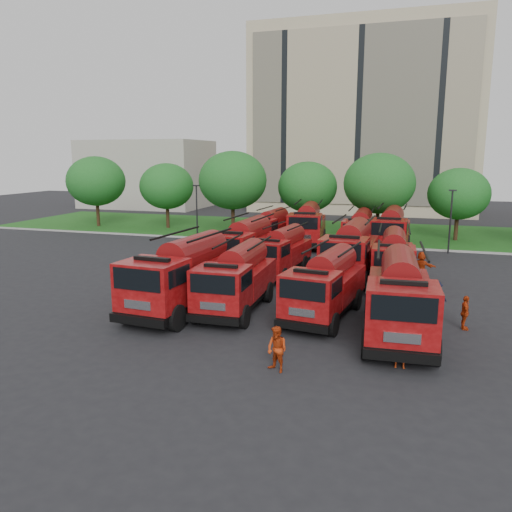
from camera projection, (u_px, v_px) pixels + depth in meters
The scene contains 31 objects.
ground at pixel (238, 297), 27.65m from camera, with size 140.00×140.00×0.00m, color black.
lawn at pixel (320, 231), 51.99m from camera, with size 70.00×16.00×0.12m, color #184713.
curb at pixel (304, 243), 44.40m from camera, with size 70.00×0.30×0.14m, color gray.
apartment_building at pixel (364, 121), 69.51m from camera, with size 30.00×14.18×25.00m.
side_building at pixel (148, 174), 76.57m from camera, with size 18.00×12.00×10.00m, color #9B978A.
tree_0 at pixel (96, 181), 54.23m from camera, with size 6.30×6.30×7.70m.
tree_1 at pixel (167, 186), 52.94m from camera, with size 5.71×5.71×6.98m.
tree_2 at pixel (233, 180), 49.05m from camera, with size 6.72×6.72×8.22m.
tree_3 at pixel (308, 187), 49.50m from camera, with size 5.88×5.88×7.19m.
tree_4 at pixel (379, 183), 45.96m from camera, with size 6.55×6.55×8.01m.
tree_5 at pixel (459, 194), 45.04m from camera, with size 5.46×5.46×6.68m.
lamp_post_0 at pixel (197, 209), 46.09m from camera, with size 0.60×0.25×5.11m.
lamp_post_1 at pixel (451, 218), 39.71m from camera, with size 0.60×0.25×5.11m.
fire_truck_0 at pixel (182, 275), 25.10m from camera, with size 3.41×8.21×3.65m.
fire_truck_1 at pixel (237, 279), 25.15m from camera, with size 2.75×7.17×3.23m.
fire_truck_2 at pixel (326, 285), 24.09m from camera, with size 3.29×7.21×3.16m.
fire_truck_3 at pixel (400, 297), 21.31m from camera, with size 3.18×7.90×3.53m.
fire_truck_4 at pixel (244, 246), 33.60m from camera, with size 3.06×7.80×3.51m.
fire_truck_5 at pixel (281, 251), 32.82m from camera, with size 3.01×6.90×3.05m.
fire_truck_6 at pixel (351, 251), 31.62m from camera, with size 3.16×7.98×3.58m.
fire_truck_7 at pixel (393, 258), 30.56m from camera, with size 2.73×7.04×3.17m.
fire_truck_8 at pixel (270, 228), 43.32m from camera, with size 2.86×6.95×3.10m.
fire_truck_9 at pixel (307, 225), 43.52m from camera, with size 3.58×8.16×3.60m.
fire_truck_10 at pixel (360, 231), 41.19m from camera, with size 2.77×7.27×3.29m.
fire_truck_11 at pixel (391, 231), 40.18m from camera, with size 3.09×7.93×3.57m.
firefighter_0 at pixel (400, 367), 18.50m from camera, with size 0.58×0.42×1.59m, color #AA2F0D.
firefighter_1 at pixel (277, 371), 18.17m from camera, with size 0.83×0.45×1.70m, color #AA2F0D.
firefighter_2 at pixel (464, 329), 22.56m from camera, with size 0.92×0.52×1.57m, color #AA2F0D.
firefighter_3 at pixel (435, 311), 25.26m from camera, with size 1.01×0.52×1.56m, color black.
firefighter_4 at pixel (255, 297), 27.74m from camera, with size 0.77×0.50×1.57m, color black.
firefighter_5 at pixel (420, 281), 31.32m from camera, with size 1.75×0.75×1.89m, color #AA2F0D.
Camera 1 is at (8.85, -25.17, 7.70)m, focal length 35.00 mm.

